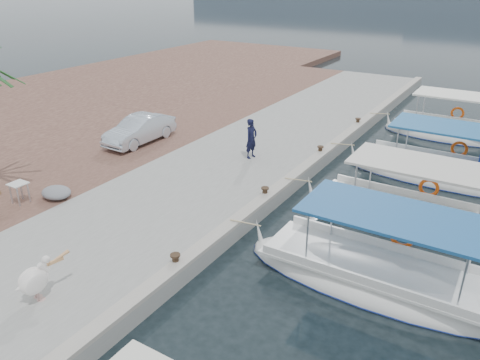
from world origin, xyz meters
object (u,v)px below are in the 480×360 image
at_px(fishing_caique_d, 446,175).
at_px(fisherman, 251,139).
at_px(parked_car, 140,130).
at_px(pelican, 35,280).
at_px(fishing_caique_c, 408,221).
at_px(fishing_caique_b, 376,281).
at_px(fishing_caique_e, 445,134).

bearing_deg(fishing_caique_d, fisherman, -157.16).
bearing_deg(fishing_caique_d, parked_car, -162.12).
height_order(pelican, parked_car, parked_car).
xyz_separation_m(fishing_caique_c, fishing_caique_d, (0.39, 4.61, 0.06)).
bearing_deg(fisherman, parked_car, 108.55).
relative_size(fishing_caique_b, fisherman, 4.47).
bearing_deg(fishing_caique_c, fishing_caique_e, 93.64).
bearing_deg(fishing_caique_c, parked_car, 177.68).
distance_m(fishing_caique_c, pelican, 11.48).
height_order(fishing_caique_c, fishing_caique_e, same).
bearing_deg(fisherman, fishing_caique_d, -59.23).
xyz_separation_m(fishing_caique_c, fisherman, (-6.99, 1.51, 1.22)).
height_order(fishing_caique_c, fisherman, fishing_caique_c).
distance_m(fishing_caique_b, parked_car, 13.18).
xyz_separation_m(fishing_caique_e, pelican, (-5.93, -19.78, 0.92)).
bearing_deg(fishing_caique_d, fishing_caique_b, -92.28).
relative_size(fishing_caique_d, pelican, 5.89).
height_order(fishing_caique_b, fishing_caique_e, same).
distance_m(fishing_caique_e, fisherman, 11.01).
height_order(fishing_caique_b, fishing_caique_c, same).
xyz_separation_m(fishing_caique_e, fisherman, (-6.32, -8.92, 1.22)).
xyz_separation_m(fishing_caique_c, pelican, (-6.60, -9.35, 0.92)).
relative_size(fishing_caique_e, pelican, 4.50).
xyz_separation_m(fishing_caique_b, fisherman, (-7.04, 5.33, 1.22)).
bearing_deg(fisherman, fishing_caique_b, -119.20).
height_order(fishing_caique_e, parked_car, fishing_caique_e).
distance_m(fishing_caique_c, parked_car, 12.41).
bearing_deg(pelican, fishing_caique_d, 63.43).
bearing_deg(fishing_caique_b, pelican, -140.26).
distance_m(fishing_caique_d, fisherman, 8.09).
bearing_deg(pelican, fishing_caique_e, 73.31).
distance_m(fishing_caique_b, fishing_caique_c, 3.82).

